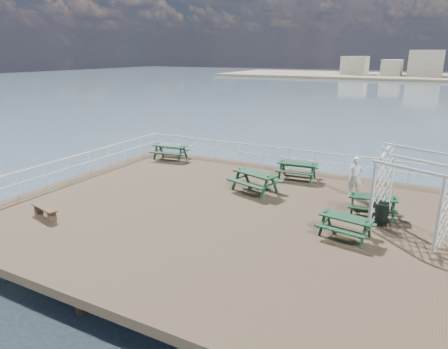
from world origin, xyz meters
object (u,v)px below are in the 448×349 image
at_px(trellis_arbor, 413,198).
at_px(flat_bench_near, 45,209).
at_px(picnic_table_d, 255,178).
at_px(person, 355,177).
at_px(picnic_table_b, 297,167).
at_px(picnic_table_c, 373,201).
at_px(picnic_table_e, 346,222).
at_px(picnic_table_a, 170,149).

bearing_deg(trellis_arbor, flat_bench_near, -136.82).
xyz_separation_m(picnic_table_d, person, (4.06, 1.31, 0.26)).
relative_size(picnic_table_b, picnic_table_d, 0.81).
bearing_deg(person, picnic_table_b, 156.48).
xyz_separation_m(picnic_table_c, trellis_arbor, (1.36, -1.25, 0.79)).
xyz_separation_m(picnic_table_b, trellis_arbor, (5.33, -4.37, 0.75)).
bearing_deg(picnic_table_d, picnic_table_e, -14.12).
height_order(picnic_table_b, flat_bench_near, picnic_table_b).
bearing_deg(picnic_table_c, picnic_table_d, 166.73).
relative_size(picnic_table_c, picnic_table_d, 0.80).
height_order(picnic_table_d, flat_bench_near, picnic_table_d).
bearing_deg(flat_bench_near, person, 51.36).
bearing_deg(trellis_arbor, picnic_table_d, -172.69).
bearing_deg(picnic_table_b, picnic_table_d, -115.98).
bearing_deg(picnic_table_a, person, -15.28).
relative_size(picnic_table_a, flat_bench_near, 1.40).
height_order(picnic_table_a, picnic_table_b, picnic_table_a).
xyz_separation_m(picnic_table_c, picnic_table_d, (-5.05, 0.43, 0.08)).
xyz_separation_m(picnic_table_c, person, (-0.99, 1.73, 0.34)).
distance_m(picnic_table_b, picnic_table_e, 6.52).
distance_m(trellis_arbor, person, 3.82).
height_order(picnic_table_e, trellis_arbor, trellis_arbor).
bearing_deg(flat_bench_near, picnic_table_d, 61.19).
height_order(flat_bench_near, person, person).
xyz_separation_m(picnic_table_a, picnic_table_d, (6.65, -2.93, 0.03)).
bearing_deg(flat_bench_near, trellis_arbor, 34.49).
xyz_separation_m(picnic_table_a, person, (10.70, -1.62, 0.29)).
xyz_separation_m(flat_bench_near, person, (9.84, 7.72, 0.57)).
xyz_separation_m(picnic_table_e, trellis_arbor, (1.87, 1.16, 0.81)).
height_order(picnic_table_b, picnic_table_e, picnic_table_b).
bearing_deg(person, picnic_table_e, -81.90).
distance_m(picnic_table_d, trellis_arbor, 6.66).
bearing_deg(picnic_table_b, picnic_table_a, 174.12).
bearing_deg(picnic_table_e, picnic_table_a, 161.55).
distance_m(picnic_table_c, flat_bench_near, 12.38).
bearing_deg(picnic_table_a, picnic_table_d, -30.47).
bearing_deg(person, picnic_table_c, -58.72).
distance_m(picnic_table_a, picnic_table_c, 12.17).
xyz_separation_m(picnic_table_c, picnic_table_e, (-0.51, -2.40, -0.02)).
xyz_separation_m(picnic_table_d, trellis_arbor, (6.41, -1.67, 0.71)).
xyz_separation_m(picnic_table_b, flat_bench_near, (-6.87, -9.11, -0.27)).
height_order(picnic_table_c, trellis_arbor, trellis_arbor).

